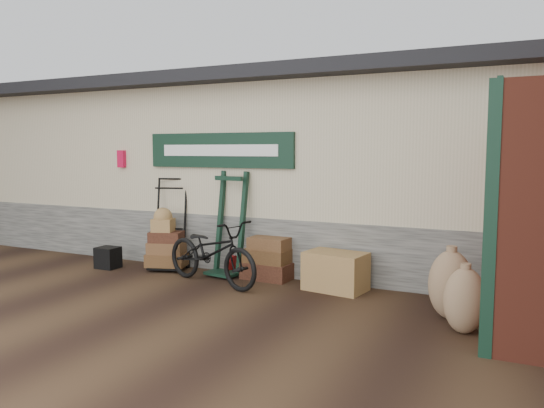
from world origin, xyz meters
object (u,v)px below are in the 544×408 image
at_px(suitcase_stack, 268,258).
at_px(bicycle, 212,248).
at_px(porter_trolley, 170,223).
at_px(green_barrow, 229,224).
at_px(black_trunk, 108,258).
at_px(wicker_hamper, 336,271).

relative_size(suitcase_stack, bicycle, 0.40).
distance_m(porter_trolley, suitcase_stack, 1.84).
xyz_separation_m(green_barrow, bicycle, (0.07, -0.62, -0.28)).
bearing_deg(porter_trolley, black_trunk, -170.31).
height_order(wicker_hamper, black_trunk, wicker_hamper).
xyz_separation_m(wicker_hamper, bicycle, (-1.74, -0.48, 0.26)).
distance_m(suitcase_stack, wicker_hamper, 1.16).
height_order(suitcase_stack, wicker_hamper, suitcase_stack).
bearing_deg(bicycle, black_trunk, 102.29).
height_order(porter_trolley, wicker_hamper, porter_trolley).
bearing_deg(bicycle, wicker_hamper, -58.51).
bearing_deg(suitcase_stack, green_barrow, -177.99).
height_order(black_trunk, bicycle, bicycle).
bearing_deg(black_trunk, wicker_hamper, 4.94).
xyz_separation_m(green_barrow, suitcase_stack, (0.66, 0.02, -0.48)).
height_order(green_barrow, wicker_hamper, green_barrow).
relative_size(green_barrow, wicker_hamper, 1.97).
bearing_deg(green_barrow, bicycle, -74.68).
bearing_deg(suitcase_stack, porter_trolley, -178.84).
relative_size(porter_trolley, black_trunk, 4.32).
xyz_separation_m(suitcase_stack, black_trunk, (-2.71, -0.50, -0.15)).
relative_size(green_barrow, black_trunk, 4.60).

